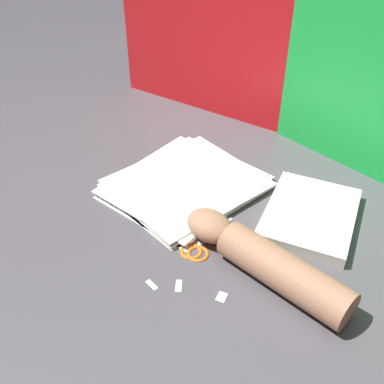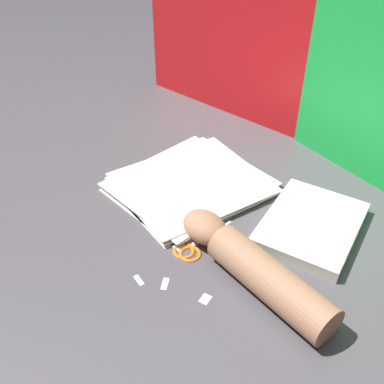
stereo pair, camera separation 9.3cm
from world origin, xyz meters
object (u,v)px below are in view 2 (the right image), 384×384
at_px(scissors, 195,243).
at_px(hand_forearm, 253,267).
at_px(book_closed, 311,225).
at_px(paper_stack, 190,184).

bearing_deg(scissors, hand_forearm, 10.60).
distance_m(book_closed, hand_forearm, 0.19).
distance_m(scissors, hand_forearm, 0.14).
distance_m(paper_stack, scissors, 0.19).
xyz_separation_m(scissors, hand_forearm, (0.14, 0.03, 0.03)).
height_order(paper_stack, scissors, paper_stack).
bearing_deg(paper_stack, book_closed, 21.94).
bearing_deg(paper_stack, scissors, -34.87).
bearing_deg(scissors, paper_stack, 145.13).
xyz_separation_m(paper_stack, scissors, (0.15, -0.11, -0.00)).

